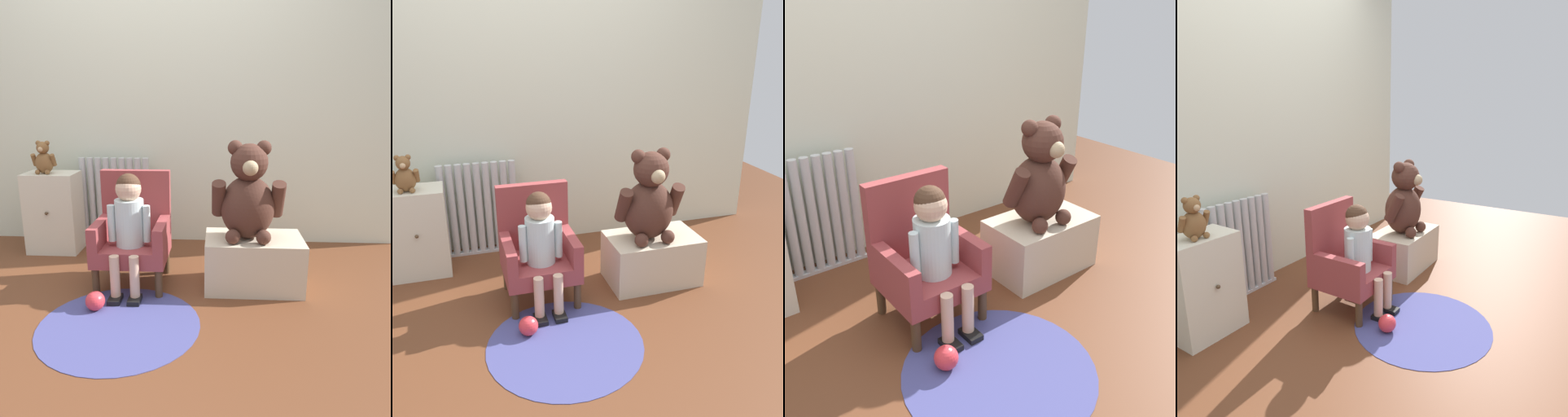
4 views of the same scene
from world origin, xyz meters
The scene contains 11 objects.
ground_plane centered at (0.00, 0.00, 0.00)m, with size 6.00×6.00×0.00m, color brown.
back_wall centered at (0.00, 1.29, 1.20)m, with size 3.80×0.05×2.40m, color beige.
radiator centered at (-0.34, 1.17, 0.34)m, with size 0.56×0.05×0.69m.
small_dresser centered at (-0.76, 0.97, 0.30)m, with size 0.38×0.28×0.60m.
child_armchair centered at (-0.06, 0.48, 0.32)m, with size 0.43×0.41×0.69m.
child_figure centered at (-0.06, 0.36, 0.46)m, with size 0.25×0.35×0.70m.
low_bench centered at (0.68, 0.43, 0.16)m, with size 0.58×0.37×0.32m, color beige.
large_teddy_bear centered at (0.64, 0.42, 0.57)m, with size 0.42×0.30×0.58m.
small_teddy_bear centered at (-0.79, 0.94, 0.70)m, with size 0.17×0.12×0.24m.
floor_rug centered at (-0.03, -0.07, 0.00)m, with size 0.83×0.83×0.01m, color #434481.
toy_ball centered at (-0.20, 0.08, 0.05)m, with size 0.11×0.11×0.11m, color red.
Camera 2 is at (-0.51, -2.03, 1.56)m, focal length 40.00 mm.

